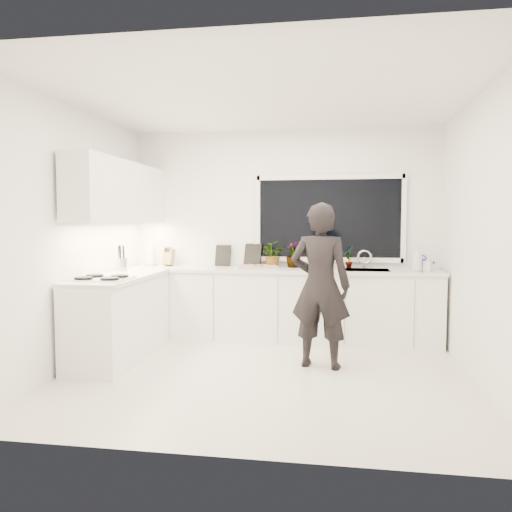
# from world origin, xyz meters

# --- Properties ---
(floor) EXTENTS (4.00, 3.50, 0.02)m
(floor) POSITION_xyz_m (0.00, 0.00, -0.01)
(floor) COLOR beige
(floor) RESTS_ON ground
(wall_back) EXTENTS (4.00, 0.02, 2.70)m
(wall_back) POSITION_xyz_m (0.00, 1.76, 1.35)
(wall_back) COLOR white
(wall_back) RESTS_ON ground
(wall_left) EXTENTS (0.02, 3.50, 2.70)m
(wall_left) POSITION_xyz_m (-2.01, 0.00, 1.35)
(wall_left) COLOR white
(wall_left) RESTS_ON ground
(wall_right) EXTENTS (0.02, 3.50, 2.70)m
(wall_right) POSITION_xyz_m (2.01, 0.00, 1.35)
(wall_right) COLOR white
(wall_right) RESTS_ON ground
(ceiling) EXTENTS (4.00, 3.50, 0.02)m
(ceiling) POSITION_xyz_m (0.00, 0.00, 2.71)
(ceiling) COLOR white
(ceiling) RESTS_ON wall_back
(window) EXTENTS (1.80, 0.02, 1.00)m
(window) POSITION_xyz_m (0.60, 1.73, 1.55)
(window) COLOR black
(window) RESTS_ON wall_back
(base_cabinets_back) EXTENTS (3.92, 0.58, 0.88)m
(base_cabinets_back) POSITION_xyz_m (0.00, 1.45, 0.44)
(base_cabinets_back) COLOR white
(base_cabinets_back) RESTS_ON floor
(base_cabinets_left) EXTENTS (0.58, 1.60, 0.88)m
(base_cabinets_left) POSITION_xyz_m (-1.67, 0.35, 0.44)
(base_cabinets_left) COLOR white
(base_cabinets_left) RESTS_ON floor
(countertop_back) EXTENTS (3.94, 0.62, 0.04)m
(countertop_back) POSITION_xyz_m (0.00, 1.44, 0.90)
(countertop_back) COLOR silver
(countertop_back) RESTS_ON base_cabinets_back
(countertop_left) EXTENTS (0.62, 1.60, 0.04)m
(countertop_left) POSITION_xyz_m (-1.67, 0.35, 0.90)
(countertop_left) COLOR silver
(countertop_left) RESTS_ON base_cabinets_left
(upper_cabinets) EXTENTS (0.34, 2.10, 0.70)m
(upper_cabinets) POSITION_xyz_m (-1.79, 0.70, 1.85)
(upper_cabinets) COLOR white
(upper_cabinets) RESTS_ON wall_left
(sink) EXTENTS (0.58, 0.42, 0.14)m
(sink) POSITION_xyz_m (1.05, 1.45, 0.87)
(sink) COLOR silver
(sink) RESTS_ON countertop_back
(faucet) EXTENTS (0.03, 0.03, 0.22)m
(faucet) POSITION_xyz_m (1.05, 1.65, 1.03)
(faucet) COLOR silver
(faucet) RESTS_ON countertop_back
(stovetop) EXTENTS (0.56, 0.48, 0.03)m
(stovetop) POSITION_xyz_m (-1.69, -0.00, 0.94)
(stovetop) COLOR black
(stovetop) RESTS_ON countertop_left
(person) EXTENTS (0.68, 0.51, 1.71)m
(person) POSITION_xyz_m (0.53, 0.36, 0.85)
(person) COLOR black
(person) RESTS_ON floor
(pizza_tray) EXTENTS (0.58, 0.49, 0.03)m
(pizza_tray) POSITION_xyz_m (-0.28, 1.42, 0.94)
(pizza_tray) COLOR silver
(pizza_tray) RESTS_ON countertop_back
(pizza) EXTENTS (0.53, 0.43, 0.01)m
(pizza) POSITION_xyz_m (-0.28, 1.42, 0.95)
(pizza) COLOR #BD4219
(pizza) RESTS_ON pizza_tray
(watering_can) EXTENTS (0.18, 0.18, 0.13)m
(watering_can) POSITION_xyz_m (1.74, 1.61, 0.98)
(watering_can) COLOR #131FB6
(watering_can) RESTS_ON countertop_back
(paper_towel_roll) EXTENTS (0.14, 0.14, 0.26)m
(paper_towel_roll) POSITION_xyz_m (-1.76, 1.55, 1.05)
(paper_towel_roll) COLOR white
(paper_towel_roll) RESTS_ON countertop_back
(knife_block) EXTENTS (0.15, 0.13, 0.22)m
(knife_block) POSITION_xyz_m (-1.52, 1.59, 1.03)
(knife_block) COLOR olive
(knife_block) RESTS_ON countertop_back
(utensil_crock) EXTENTS (0.14, 0.14, 0.16)m
(utensil_crock) POSITION_xyz_m (-1.83, 0.80, 1.00)
(utensil_crock) COLOR silver
(utensil_crock) RESTS_ON countertop_left
(picture_frame_large) EXTENTS (0.22, 0.07, 0.28)m
(picture_frame_large) POSITION_xyz_m (-0.80, 1.69, 1.06)
(picture_frame_large) COLOR black
(picture_frame_large) RESTS_ON countertop_back
(picture_frame_small) EXTENTS (0.24, 0.11, 0.30)m
(picture_frame_small) POSITION_xyz_m (-0.39, 1.69, 1.07)
(picture_frame_small) COLOR black
(picture_frame_small) RESTS_ON countertop_back
(herb_plants) EXTENTS (1.26, 0.38, 0.34)m
(herb_plants) POSITION_xyz_m (0.11, 1.61, 1.08)
(herb_plants) COLOR #26662D
(herb_plants) RESTS_ON countertop_back
(soap_bottles) EXTENTS (0.25, 0.14, 0.30)m
(soap_bottles) POSITION_xyz_m (1.67, 1.30, 1.06)
(soap_bottles) COLOR #D8BF66
(soap_bottles) RESTS_ON countertop_back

